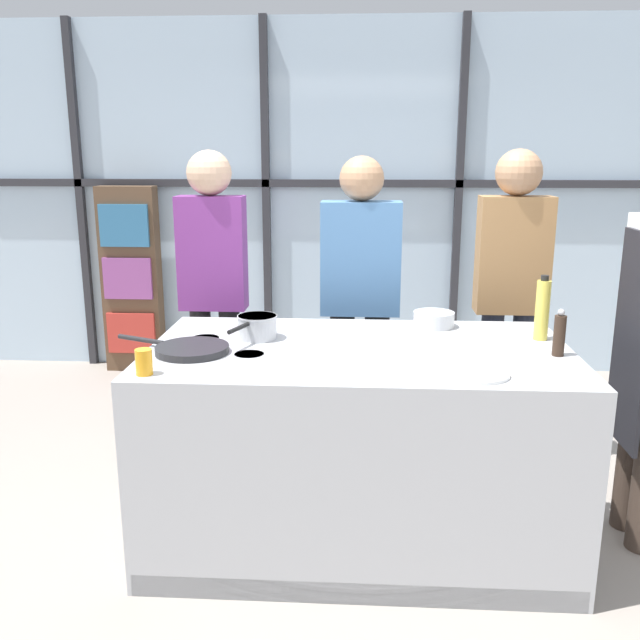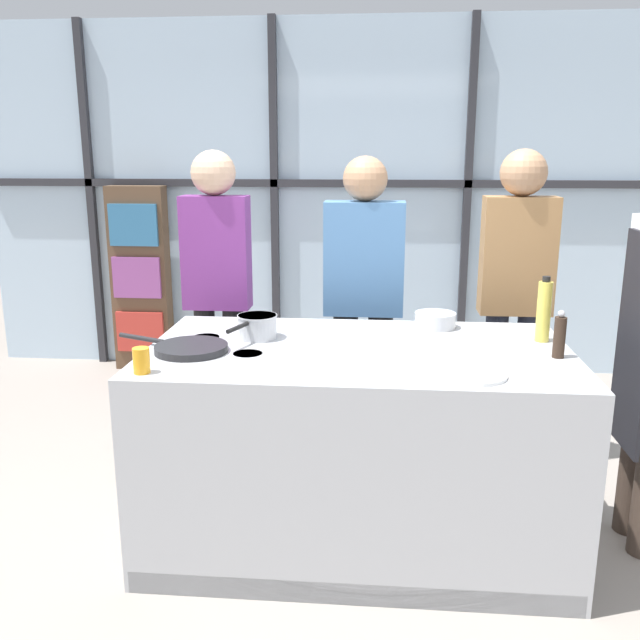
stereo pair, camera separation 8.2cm
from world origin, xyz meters
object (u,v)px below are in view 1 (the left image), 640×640
spectator_far_left (213,281)px  oil_bottle (542,310)px  mixing_bowl (433,319)px  spectator_center_right (511,285)px  pepper_grinder (559,334)px  juice_glass_near (143,362)px  white_plate (475,373)px  spectator_center_left (360,291)px  frying_pan (190,349)px  saucepan (257,326)px

spectator_far_left → oil_bottle: bearing=157.6°
spectator_far_left → mixing_bowl: 1.31m
spectator_center_right → pepper_grinder: spectator_center_right is taller
mixing_bowl → juice_glass_near: 1.47m
white_plate → spectator_center_left: bearing=110.3°
spectator_center_right → white_plate: spectator_center_right is taller
mixing_bowl → white_plate: bearing=-83.3°
frying_pan → white_plate: (1.19, -0.23, -0.01)m
spectator_far_left → juice_glass_near: size_ratio=17.39×
white_plate → mixing_bowl: (-0.09, 0.75, 0.03)m
spectator_far_left → white_plate: spectator_far_left is taller
spectator_far_left → mixing_bowl: spectator_far_left is taller
juice_glass_near → mixing_bowl: bearing=34.3°
saucepan → oil_bottle: size_ratio=1.10×
saucepan → oil_bottle: 1.32m
white_plate → juice_glass_near: 1.30m
spectator_center_left → spectator_center_right: spectator_center_right is taller
spectator_center_right → juice_glass_near: size_ratio=17.45×
mixing_bowl → pepper_grinder: size_ratio=0.99×
spectator_far_left → oil_bottle: size_ratio=5.91×
saucepan → white_plate: (0.93, -0.47, -0.05)m
saucepan → mixing_bowl: size_ratio=1.63×
spectator_far_left → oil_bottle: (1.69, -0.70, 0.01)m
spectator_center_right → spectator_far_left: bearing=0.0°
spectator_center_left → pepper_grinder: (0.85, -0.96, 0.02)m
spectator_center_right → pepper_grinder: (0.00, -0.96, -0.03)m
white_plate → saucepan: bearing=153.1°
white_plate → mixing_bowl: bearing=96.7°
saucepan → white_plate: 1.05m
mixing_bowl → pepper_grinder: (0.48, -0.47, 0.05)m
spectator_center_left → white_plate: (0.46, -1.24, -0.07)m
spectator_center_right → mixing_bowl: size_ratio=8.82×
oil_bottle → white_plate: bearing=-125.5°
frying_pan → mixing_bowl: bearing=25.2°
frying_pan → mixing_bowl: 1.22m
juice_glass_near → white_plate: bearing=3.4°
spectator_center_right → saucepan: (-1.33, -0.76, -0.07)m
frying_pan → juice_glass_near: bearing=-109.2°
saucepan → white_plate: size_ratio=1.25×
spectator_center_left → spectator_far_left: bearing=-0.0°
juice_glass_near → spectator_center_left: bearing=57.3°
saucepan → juice_glass_near: (-0.36, -0.55, -0.01)m
saucepan → juice_glass_near: saucepan is taller
saucepan → juice_glass_near: 0.66m
spectator_far_left → saucepan: spectator_far_left is taller
spectator_far_left → pepper_grinder: bearing=150.7°
saucepan → frying_pan: bearing=-136.6°
spectator_center_right → frying_pan: bearing=32.4°
frying_pan → white_plate: 1.21m
spectator_center_left → mixing_bowl: 0.61m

